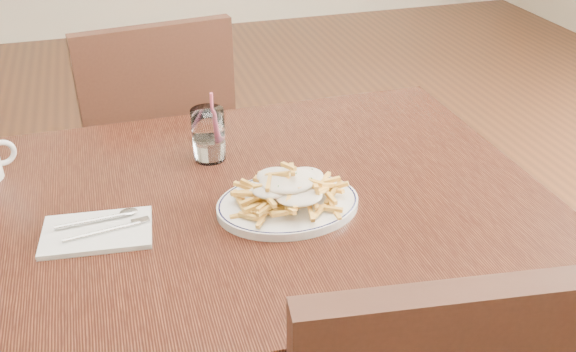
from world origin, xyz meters
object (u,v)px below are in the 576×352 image
object	(u,v)px
fries_plate	(288,204)
loaded_fries	(288,186)
table	(232,233)
water_glass	(209,138)
chair_far	(157,145)

from	to	relation	value
fries_plate	loaded_fries	world-z (taller)	loaded_fries
table	water_glass	distance (m)	0.21
chair_far	water_glass	world-z (taller)	chair_far
water_glass	fries_plate	bearing A→B (deg)	-66.53
fries_plate	water_glass	size ratio (longest dim) A/B	1.94
table	fries_plate	bearing A→B (deg)	-33.75
chair_far	loaded_fries	size ratio (longest dim) A/B	3.75
table	fries_plate	distance (m)	0.14
fries_plate	loaded_fries	xyz separation A→B (m)	(0.00, -0.00, 0.04)
table	fries_plate	size ratio (longest dim) A/B	4.11
table	water_glass	size ratio (longest dim) A/B	7.96
table	water_glass	world-z (taller)	water_glass
fries_plate	water_glass	xyz separation A→B (m)	(-0.10, 0.23, 0.04)
loaded_fries	chair_far	bearing A→B (deg)	102.40
table	loaded_fries	world-z (taller)	loaded_fries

